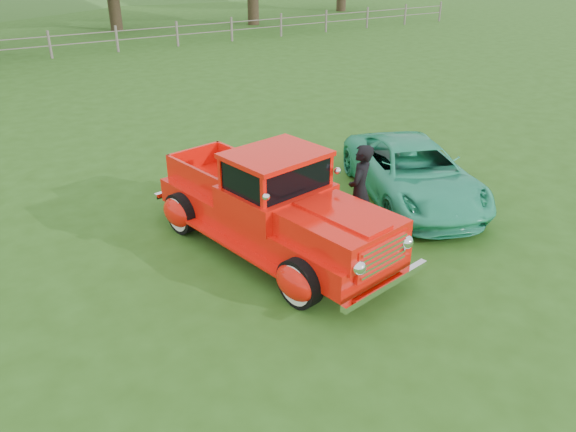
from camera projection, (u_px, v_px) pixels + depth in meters
ground at (353, 298)px, 8.39m from camera, size 140.00×140.00×0.00m
fence_line at (50, 45)px, 24.89m from camera, size 48.00×0.12×1.20m
red_pickup at (274, 207)px, 9.39m from camera, size 2.89×5.22×1.78m
teal_sedan at (413, 173)px, 11.33m from camera, size 3.33×4.62×1.17m
man at (360, 191)px, 9.87m from camera, size 0.74×0.68×1.69m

